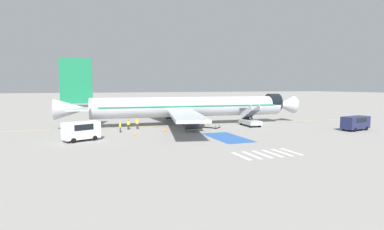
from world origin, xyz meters
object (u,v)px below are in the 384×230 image
(service_van_0, at_px, (355,122))
(baggage_cart, at_px, (212,126))
(traffic_cone_0, at_px, (165,130))
(ground_crew_3, at_px, (137,123))
(fuel_tanker, at_px, (130,107))
(service_van_1, at_px, (81,130))
(ground_crew_0, at_px, (128,124))
(ground_crew_1, at_px, (188,121))
(airliner, at_px, (187,107))
(traffic_cone_2, at_px, (76,133))
(boarding_stairs_forward, at_px, (250,120))
(traffic_cone_1, at_px, (135,134))
(ground_crew_2, at_px, (120,126))

(service_van_0, bearing_deg, baggage_cart, -127.82)
(baggage_cart, height_order, traffic_cone_0, baggage_cart)
(ground_crew_3, distance_m, traffic_cone_0, 5.61)
(fuel_tanker, bearing_deg, service_van_1, -112.53)
(service_van_1, relative_size, traffic_cone_0, 7.93)
(ground_crew_0, distance_m, ground_crew_1, 9.65)
(airliner, distance_m, traffic_cone_2, 19.38)
(airliner, height_order, traffic_cone_0, airliner)
(airliner, bearing_deg, boarding_stairs_forward, 67.20)
(boarding_stairs_forward, xyz_separation_m, traffic_cone_1, (-20.51, -3.33, -0.72))
(ground_crew_0, distance_m, traffic_cone_0, 6.40)
(boarding_stairs_forward, bearing_deg, traffic_cone_2, -174.95)
(traffic_cone_0, bearing_deg, airliner, 47.87)
(boarding_stairs_forward, distance_m, fuel_tanker, 33.28)
(airliner, height_order, service_van_1, airliner)
(service_van_1, relative_size, ground_crew_1, 2.62)
(service_van_1, height_order, ground_crew_1, service_van_1)
(baggage_cart, distance_m, traffic_cone_2, 21.04)
(traffic_cone_0, relative_size, traffic_cone_2, 0.98)
(airliner, height_order, traffic_cone_1, airliner)
(baggage_cart, relative_size, ground_crew_3, 1.74)
(fuel_tanker, distance_m, ground_crew_2, 29.50)
(ground_crew_3, xyz_separation_m, traffic_cone_2, (-9.17, -3.56, -0.68))
(service_van_0, bearing_deg, service_van_1, -107.59)
(ground_crew_3, bearing_deg, airliner, -141.84)
(ground_crew_0, xyz_separation_m, ground_crew_1, (9.56, -1.27, 0.15))
(ground_crew_3, distance_m, traffic_cone_1, 6.60)
(ground_crew_0, height_order, traffic_cone_1, ground_crew_0)
(service_van_0, distance_m, ground_crew_2, 36.41)
(airliner, xyz_separation_m, ground_crew_1, (-1.09, -3.56, -2.18))
(ground_crew_1, bearing_deg, baggage_cart, -76.18)
(ground_crew_1, xyz_separation_m, traffic_cone_1, (-9.49, -4.80, -0.81))
(ground_crew_0, xyz_separation_m, ground_crew_2, (-1.59, -2.64, 0.05))
(baggage_cart, xyz_separation_m, traffic_cone_1, (-13.27, -3.39, -0.01))
(ground_crew_3, height_order, traffic_cone_0, ground_crew_3)
(ground_crew_0, bearing_deg, service_van_0, -15.68)
(ground_crew_0, relative_size, traffic_cone_0, 2.64)
(ground_crew_2, bearing_deg, service_van_1, 136.00)
(fuel_tanker, height_order, traffic_cone_2, fuel_tanker)
(airliner, distance_m, ground_crew_2, 13.40)
(ground_crew_0, bearing_deg, traffic_cone_0, -33.60)
(service_van_0, xyz_separation_m, baggage_cart, (-19.96, 10.36, -1.06))
(fuel_tanker, relative_size, ground_crew_2, 5.16)
(boarding_stairs_forward, xyz_separation_m, fuel_tanker, (-16.30, 29.00, 0.85))
(traffic_cone_0, height_order, traffic_cone_2, traffic_cone_2)
(airliner, height_order, ground_crew_1, airliner)
(airliner, bearing_deg, traffic_cone_0, -38.08)
(service_van_1, bearing_deg, traffic_cone_2, -13.74)
(traffic_cone_0, bearing_deg, baggage_cart, 9.16)
(service_van_0, height_order, traffic_cone_1, service_van_0)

